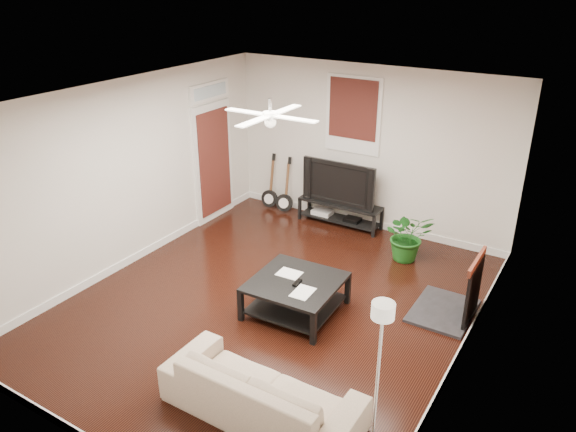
# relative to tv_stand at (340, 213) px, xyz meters

# --- Properties ---
(room) EXTENTS (5.01, 6.01, 2.81)m
(room) POSITION_rel_tv_stand_xyz_m (0.38, -2.78, 1.19)
(room) COLOR black
(room) RESTS_ON ground
(brick_accent) EXTENTS (0.02, 2.20, 2.80)m
(brick_accent) POSITION_rel_tv_stand_xyz_m (2.87, -1.78, 1.19)
(brick_accent) COLOR #9D4A32
(brick_accent) RESTS_ON floor
(fireplace) EXTENTS (0.80, 1.10, 0.92)m
(fireplace) POSITION_rel_tv_stand_xyz_m (2.58, -1.78, 0.25)
(fireplace) COLOR black
(fireplace) RESTS_ON floor
(window_back) EXTENTS (1.00, 0.06, 1.30)m
(window_back) POSITION_rel_tv_stand_xyz_m (0.08, 0.19, 1.74)
(window_back) COLOR #34110E
(window_back) RESTS_ON wall_back
(door_left) EXTENTS (0.08, 1.00, 2.50)m
(door_left) POSITION_rel_tv_stand_xyz_m (-2.08, -0.88, 1.04)
(door_left) COLOR white
(door_left) RESTS_ON wall_left
(tv_stand) EXTENTS (1.50, 0.40, 0.42)m
(tv_stand) POSITION_rel_tv_stand_xyz_m (0.00, 0.00, 0.00)
(tv_stand) COLOR black
(tv_stand) RESTS_ON floor
(tv) EXTENTS (1.34, 0.18, 0.77)m
(tv) POSITION_rel_tv_stand_xyz_m (0.00, 0.02, 0.60)
(tv) COLOR black
(tv) RESTS_ON tv_stand
(coffee_table) EXTENTS (1.16, 1.16, 0.47)m
(coffee_table) POSITION_rel_tv_stand_xyz_m (0.74, -2.78, 0.02)
(coffee_table) COLOR black
(coffee_table) RESTS_ON floor
(sofa) EXTENTS (2.07, 0.81, 0.60)m
(sofa) POSITION_rel_tv_stand_xyz_m (1.41, -4.57, 0.09)
(sofa) COLOR tan
(sofa) RESTS_ON floor
(floor_lamp) EXTENTS (0.28, 0.28, 1.69)m
(floor_lamp) POSITION_rel_tv_stand_xyz_m (2.58, -4.47, 0.63)
(floor_lamp) COLOR silver
(floor_lamp) RESTS_ON floor
(potted_plant) EXTENTS (0.96, 0.93, 0.81)m
(potted_plant) POSITION_rel_tv_stand_xyz_m (1.48, -0.62, 0.20)
(potted_plant) COLOR #1A5E1B
(potted_plant) RESTS_ON floor
(guitar_left) EXTENTS (0.35, 0.26, 1.05)m
(guitar_left) POSITION_rel_tv_stand_xyz_m (-1.47, -0.03, 0.32)
(guitar_left) COLOR black
(guitar_left) RESTS_ON floor
(guitar_right) EXTENTS (0.37, 0.29, 1.05)m
(guitar_right) POSITION_rel_tv_stand_xyz_m (-1.12, -0.06, 0.32)
(guitar_right) COLOR black
(guitar_right) RESTS_ON floor
(ceiling_fan) EXTENTS (1.24, 1.24, 0.32)m
(ceiling_fan) POSITION_rel_tv_stand_xyz_m (0.38, -2.78, 2.39)
(ceiling_fan) COLOR white
(ceiling_fan) RESTS_ON ceiling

